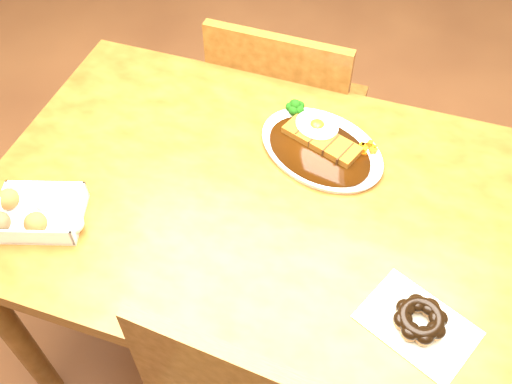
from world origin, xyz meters
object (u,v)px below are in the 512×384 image
(donut_box, at_px, (37,213))
(pon_de_ring, at_px, (420,320))
(katsu_curry_plate, at_px, (321,144))
(table, at_px, (256,221))
(chair_far, at_px, (286,119))

(donut_box, relative_size, pon_de_ring, 0.87)
(katsu_curry_plate, height_order, donut_box, katsu_curry_plate)
(table, height_order, pon_de_ring, pon_de_ring)
(katsu_curry_plate, bearing_deg, donut_box, -142.70)
(chair_far, xyz_separation_m, donut_box, (-0.34, -0.75, 0.30))
(table, height_order, chair_far, chair_far)
(table, distance_m, pon_de_ring, 0.45)
(table, relative_size, pon_de_ring, 4.91)
(chair_far, relative_size, katsu_curry_plate, 2.34)
(pon_de_ring, bearing_deg, katsu_curry_plate, 126.79)
(chair_far, distance_m, pon_de_ring, 0.92)
(donut_box, bearing_deg, chair_far, 65.66)
(katsu_curry_plate, distance_m, donut_box, 0.65)
(katsu_curry_plate, xyz_separation_m, donut_box, (-0.52, -0.39, 0.01))
(table, xyz_separation_m, katsu_curry_plate, (0.10, 0.18, 0.11))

